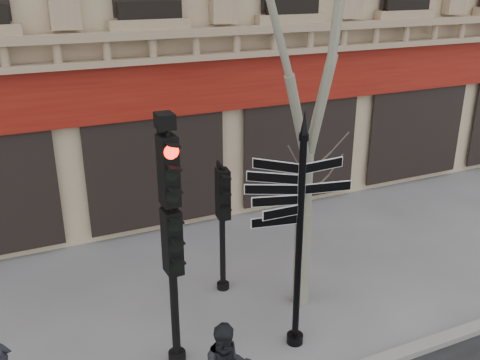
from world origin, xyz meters
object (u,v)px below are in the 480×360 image
object	(u,v)px
traffic_signal_main	(170,215)
traffic_signal_secondary	(222,207)
plane_tree	(313,24)
fingerpost	(301,195)

from	to	relation	value
traffic_signal_main	traffic_signal_secondary	size ratio (longest dim) A/B	1.62
traffic_signal_main	plane_tree	size ratio (longest dim) A/B	0.56
fingerpost	plane_tree	world-z (taller)	plane_tree
traffic_signal_secondary	fingerpost	bearing A→B (deg)	-70.51
traffic_signal_secondary	traffic_signal_main	bearing A→B (deg)	-125.72
plane_tree	traffic_signal_secondary	bearing A→B (deg)	138.06
fingerpost	traffic_signal_secondary	size ratio (longest dim) A/B	1.59
fingerpost	plane_tree	distance (m)	2.79
traffic_signal_main	plane_tree	distance (m)	3.85
fingerpost	plane_tree	bearing A→B (deg)	76.15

